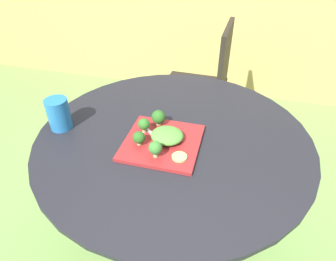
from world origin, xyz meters
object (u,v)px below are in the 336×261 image
Objects in this scene: drinking_glass at (59,115)px; patio_chair at (206,79)px; salad_plate at (162,142)px; fork at (153,135)px.

patio_chair is at bearing 65.89° from drinking_glass.
patio_chair is at bearing 88.35° from salad_plate.
patio_chair reaches higher than drinking_glass.
fork is at bearing 3.18° from drinking_glass.
fork is (0.38, 0.02, -0.04)m from drinking_glass.
patio_chair reaches higher than fork.
patio_chair is 1.04m from salad_plate.
salad_plate is at bearing -91.65° from patio_chair.
drinking_glass is (-0.46, -1.02, 0.27)m from patio_chair.
drinking_glass is (-0.43, -0.00, 0.05)m from salad_plate.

